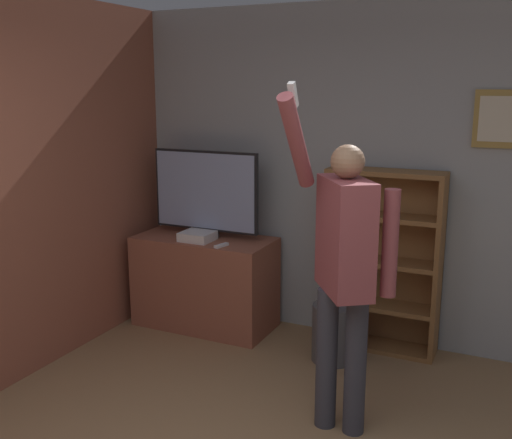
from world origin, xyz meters
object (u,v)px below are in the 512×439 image
object	(u,v)px
television	(206,193)
game_console	(197,236)
waste_bin	(333,333)
person	(344,262)
bookshelf	(372,262)

from	to	relation	value
television	game_console	world-z (taller)	television
waste_bin	game_console	bearing A→B (deg)	176.45
game_console	person	bearing A→B (deg)	-31.65
bookshelf	person	distance (m)	1.33
game_console	bookshelf	xyz separation A→B (m)	(1.41, 0.31, -0.13)
game_console	television	bearing A→B (deg)	89.71
television	waste_bin	xyz separation A→B (m)	(1.23, -0.22, -0.95)
bookshelf	person	xyz separation A→B (m)	(0.15, -1.27, 0.37)
bookshelf	television	bearing A→B (deg)	-173.45
person	waste_bin	xyz separation A→B (m)	(-0.33, 0.88, -0.84)
bookshelf	game_console	bearing A→B (deg)	-167.60
game_console	bookshelf	distance (m)	1.45
bookshelf	waste_bin	xyz separation A→B (m)	(-0.18, -0.39, -0.48)
television	waste_bin	size ratio (longest dim) A/B	2.17
game_console	person	distance (m)	1.84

